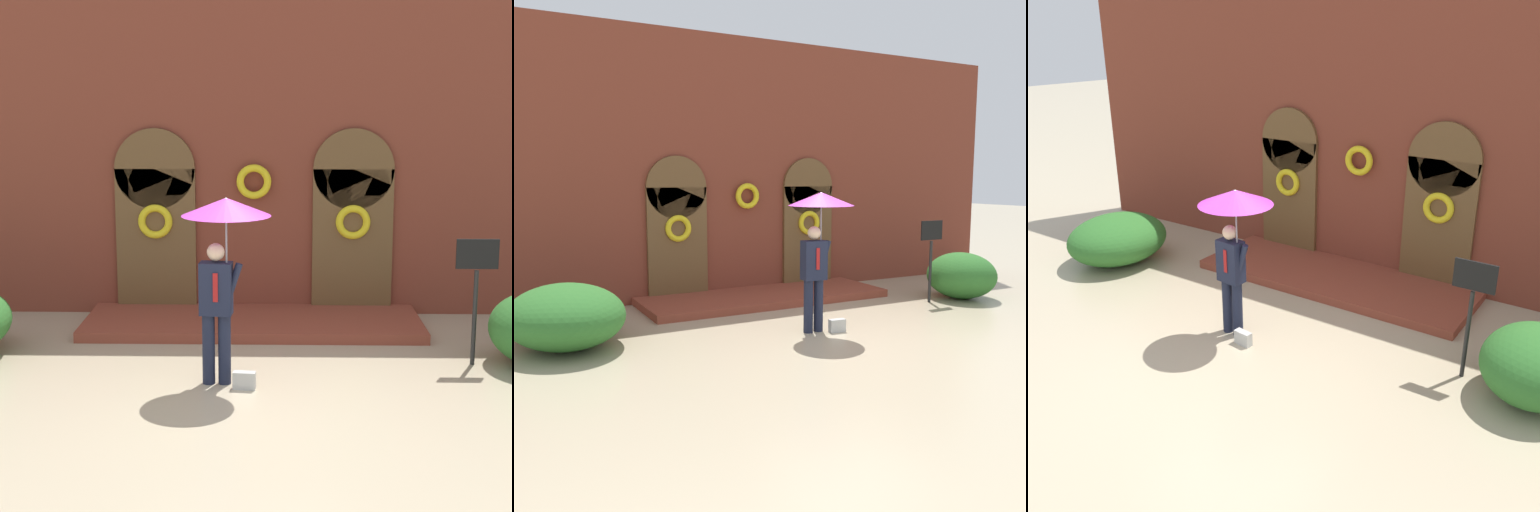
% 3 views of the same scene
% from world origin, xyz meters
% --- Properties ---
extents(ground_plane, '(80.00, 80.00, 0.00)m').
position_xyz_m(ground_plane, '(0.00, 0.00, 0.00)').
color(ground_plane, tan).
extents(building_facade, '(14.00, 2.30, 5.60)m').
position_xyz_m(building_facade, '(-0.00, 4.15, 2.68)').
color(building_facade, brown).
rests_on(building_facade, ground).
extents(person_with_umbrella, '(1.10, 1.10, 2.36)m').
position_xyz_m(person_with_umbrella, '(-0.29, 0.47, 1.91)').
color(person_with_umbrella, '#191E33').
rests_on(person_with_umbrella, ground).
extents(handbag, '(0.29, 0.15, 0.22)m').
position_xyz_m(handbag, '(-0.03, 0.27, 0.11)').
color(handbag, '#B7B7B2').
rests_on(handbag, ground).
extents(sign_post, '(0.56, 0.06, 1.72)m').
position_xyz_m(sign_post, '(3.01, 1.30, 1.16)').
color(sign_post, black).
rests_on(sign_post, ground).
extents(shrub_left, '(1.79, 2.10, 0.98)m').
position_xyz_m(shrub_left, '(-4.23, 1.51, 0.49)').
color(shrub_left, '#2D6B28').
rests_on(shrub_left, ground).
extents(shrub_right, '(1.39, 1.53, 1.00)m').
position_xyz_m(shrub_right, '(3.92, 1.31, 0.50)').
color(shrub_right, '#2D6B28').
rests_on(shrub_right, ground).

